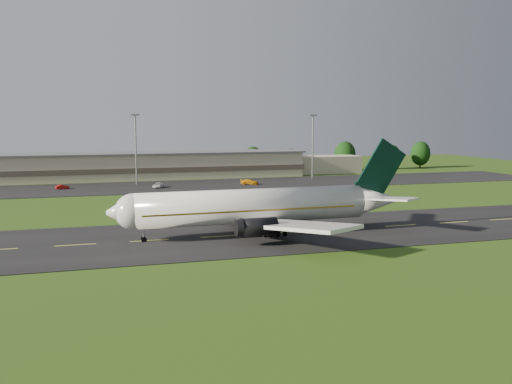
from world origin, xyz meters
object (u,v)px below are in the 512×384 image
object	(u,v)px
light_mast_east	(313,139)
airliner	(257,207)
terminal	(136,166)
service_vehicle_d	(250,182)
service_vehicle_b	(63,187)
service_vehicle_c	(158,185)
light_mast_centre	(136,141)

from	to	relation	value
light_mast_east	airliner	bearing A→B (deg)	-118.02
terminal	service_vehicle_d	xyz separation A→B (m)	(29.84, -26.40, -3.14)
service_vehicle_d	service_vehicle_b	bearing A→B (deg)	110.00
airliner	service_vehicle_d	xyz separation A→B (m)	(18.81, 69.77, -3.81)
service_vehicle_b	service_vehicle_c	bearing A→B (deg)	-113.12
light_mast_centre	service_vehicle_c	world-z (taller)	light_mast_centre
light_mast_centre	light_mast_east	bearing A→B (deg)	0.00
terminal	light_mast_east	distance (m)	56.67
service_vehicle_b	service_vehicle_c	size ratio (longest dim) A/B	0.74
service_vehicle_b	terminal	bearing A→B (deg)	-57.65
service_vehicle_d	airliner	bearing A→B (deg)	-171.01
service_vehicle_b	light_mast_centre	bearing A→B (deg)	-86.10
service_vehicle_d	light_mast_east	bearing A→B (deg)	-42.66
light_mast_centre	service_vehicle_d	world-z (taller)	light_mast_centre
light_mast_east	service_vehicle_d	xyz separation A→B (m)	(-23.76, -10.22, -11.89)
light_mast_east	service_vehicle_d	bearing A→B (deg)	-156.73
service_vehicle_d	light_mast_centre	bearing A→B (deg)	95.96
airliner	service_vehicle_b	bearing A→B (deg)	113.17
light_mast_east	service_vehicle_d	world-z (taller)	light_mast_east
airliner	service_vehicle_c	distance (m)	69.92
terminal	service_vehicle_c	distance (m)	27.19
light_mast_centre	service_vehicle_d	distance (m)	34.96
light_mast_east	service_vehicle_c	bearing A→B (deg)	-168.07
service_vehicle_d	terminal	bearing A→B (deg)	72.57
airliner	light_mast_east	world-z (taller)	light_mast_east
light_mast_east	service_vehicle_c	distance (m)	52.59
light_mast_east	service_vehicle_d	distance (m)	28.46
terminal	service_vehicle_c	world-z (taller)	terminal
airliner	service_vehicle_d	bearing A→B (deg)	74.07
service_vehicle_c	service_vehicle_d	size ratio (longest dim) A/B	0.92
airliner	terminal	xyz separation A→B (m)	(-11.03, 96.17, -0.67)
airliner	service_vehicle_b	world-z (taller)	airliner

